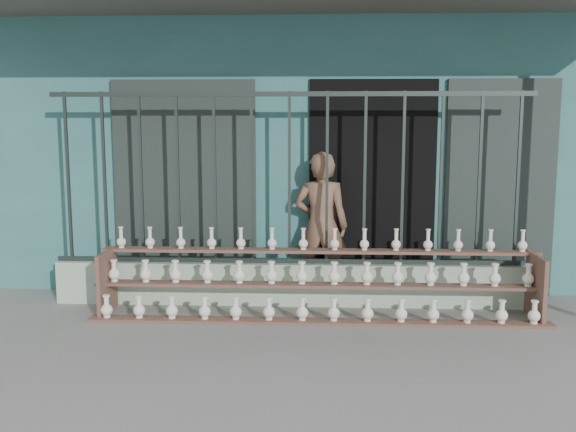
{
  "coord_description": "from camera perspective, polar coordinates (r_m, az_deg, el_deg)",
  "views": [
    {
      "loc": [
        0.3,
        -5.36,
        1.93
      ],
      "look_at": [
        0.0,
        1.0,
        1.0
      ],
      "focal_mm": 40.0,
      "sensor_mm": 36.0,
      "label": 1
    }
  ],
  "objects": [
    {
      "name": "shelf_rack",
      "position": [
        6.44,
        2.7,
        -5.77
      ],
      "size": [
        4.5,
        0.68,
        0.85
      ],
      "color": "brown",
      "rests_on": "ground"
    },
    {
      "name": "elderly_woman",
      "position": [
        7.0,
        2.96,
        -0.89
      ],
      "size": [
        0.63,
        0.46,
        1.62
      ],
      "primitive_type": "imported",
      "rotation": [
        0.0,
        0.0,
        3.03
      ],
      "color": "brown",
      "rests_on": "ground"
    },
    {
      "name": "parapet_wall",
      "position": [
        6.88,
        0.12,
        -6.03
      ],
      "size": [
        5.0,
        0.2,
        0.45
      ],
      "primitive_type": "cube",
      "color": "#AAC6AA",
      "rests_on": "ground"
    },
    {
      "name": "ground",
      "position": [
        5.71,
        -0.48,
        -11.46
      ],
      "size": [
        60.0,
        60.0,
        0.0
      ],
      "primitive_type": "plane",
      "color": "slate"
    },
    {
      "name": "workshop_building",
      "position": [
        9.6,
        0.94,
        6.46
      ],
      "size": [
        7.4,
        6.6,
        3.21
      ],
      "color": "#336C6B",
      "rests_on": "ground"
    },
    {
      "name": "security_fence",
      "position": [
        6.69,
        0.12,
        3.33
      ],
      "size": [
        5.0,
        0.04,
        1.8
      ],
      "color": "#283330",
      "rests_on": "parapet_wall"
    }
  ]
}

